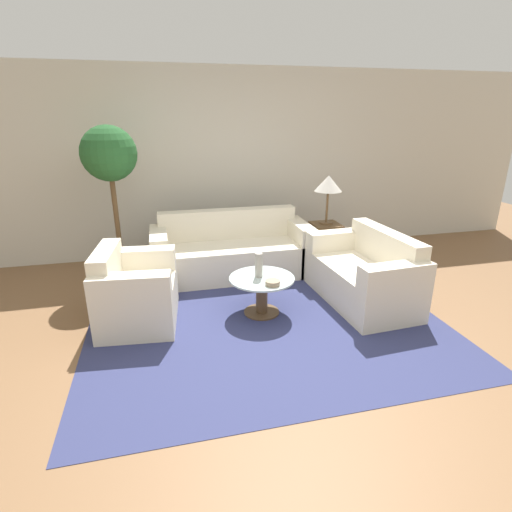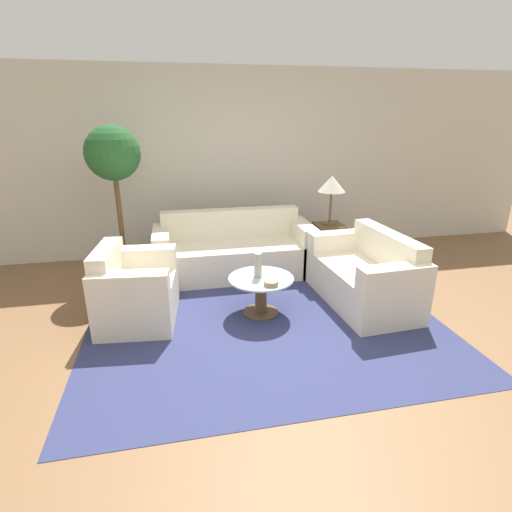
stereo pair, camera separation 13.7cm
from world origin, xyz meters
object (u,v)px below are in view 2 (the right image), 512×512
loveseat (367,278)px  table_lamp (332,185)px  potted_plant (115,173)px  vase (258,265)px  sofa_main (234,253)px  bowl (271,283)px  armchair (133,293)px  coffee_table (261,290)px

loveseat → table_lamp: bearing=177.4°
potted_plant → vase: (1.45, -1.28, -0.79)m
table_lamp → sofa_main: bearing=179.2°
bowl → loveseat: bearing=12.2°
potted_plant → vase: bearing=-41.6°
sofa_main → vase: size_ratio=7.83×
loveseat → bowl: bearing=-81.1°
sofa_main → loveseat: size_ratio=1.41×
table_lamp → vase: bearing=-136.9°
potted_plant → loveseat: bearing=-25.4°
armchair → table_lamp: bearing=-61.9°
bowl → vase: bearing=108.8°
coffee_table → table_lamp: bearing=44.3°
potted_plant → bowl: potted_plant is taller
potted_plant → table_lamp: bearing=-3.1°
armchair → vase: bearing=-89.8°
sofa_main → vase: bearing=-86.3°
vase → loveseat: bearing=0.6°
coffee_table → potted_plant: 2.23m
loveseat → vase: bearing=-92.8°
sofa_main → table_lamp: bearing=-0.8°
loveseat → vase: 1.25m
sofa_main → table_lamp: size_ratio=3.13×
table_lamp → bowl: table_lamp is taller
loveseat → coffee_table: bearing=-91.6°
table_lamp → bowl: bearing=-129.6°
loveseat → potted_plant: bearing=-118.7°
vase → bowl: vase is taller
loveseat → table_lamp: 1.40m
bowl → coffee_table: bearing=104.2°
table_lamp → potted_plant: potted_plant is taller
potted_plant → bowl: bearing=-44.9°
loveseat → potted_plant: size_ratio=0.76×
armchair → loveseat: loveseat is taller
potted_plant → bowl: 2.33m
loveseat → coffee_table: 1.20m
sofa_main → armchair: (-1.18, -1.03, 0.01)m
sofa_main → potted_plant: 1.73m
potted_plant → vase: size_ratio=7.33×
sofa_main → armchair: sofa_main is taller
sofa_main → vase: 1.18m
armchair → table_lamp: 2.80m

